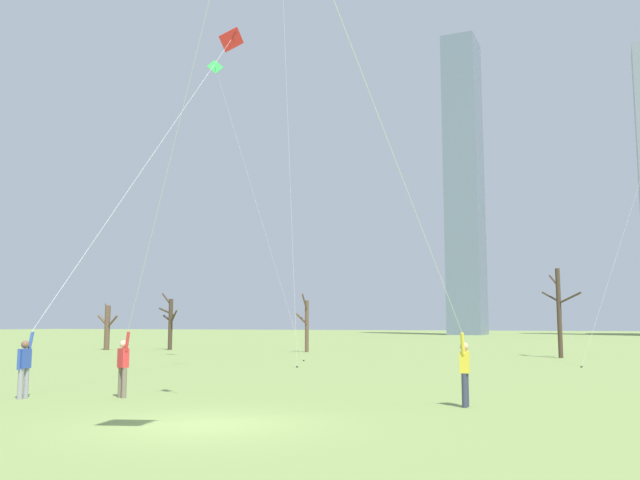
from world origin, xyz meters
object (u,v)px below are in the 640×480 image
Objects in this scene: kite_flyer_foreground_right_orange at (434,285)px; distant_kite_low_near_trees_green at (224,97)px; kite_flyer_midfield_left_red at (72,289)px; bare_tree_leftmost at (559,309)px; bare_tree_right_of_center at (306,324)px; kite_flyer_midfield_right_purple at (135,316)px; bare_tree_rightmost at (107,326)px; bare_tree_far_right_edge at (170,321)px.

distant_kite_low_near_trees_green is (-16.20, 16.92, 11.93)m from kite_flyer_foreground_right_orange.
kite_flyer_foreground_right_orange is at bearing -3.45° from kite_flyer_midfield_left_red.
bare_tree_leftmost is at bearing 37.36° from distant_kite_low_near_trees_green.
bare_tree_leftmost is at bearing -4.82° from bare_tree_right_of_center.
kite_flyer_midfield_right_purple is 22.43m from distant_kite_low_near_trees_green.
kite_flyer_foreground_right_orange is 3.03× the size of bare_tree_rightmost.
kite_flyer_foreground_right_orange reaches higher than bare_tree_leftmost.
kite_flyer_midfield_left_red is at bearing -112.27° from bare_tree_leftmost.
kite_flyer_midfield_right_purple is 30.89m from bare_tree_leftmost.
distant_kite_low_near_trees_green reaches higher than kite_flyer_midfield_right_purple.
bare_tree_far_right_edge is (-13.27, 13.76, -12.64)m from distant_kite_low_near_trees_green.
bare_tree_rightmost is (-34.37, -1.10, -1.10)m from bare_tree_leftmost.
bare_tree_right_of_center is at bearing 175.18° from bare_tree_leftmost.
bare_tree_far_right_edge is 0.83× the size of bare_tree_leftmost.
distant_kite_low_near_trees_green is 19.19m from bare_tree_right_of_center.
bare_tree_right_of_center is at bearing 9.05° from bare_tree_rightmost.
kite_flyer_midfield_left_red is 2.67× the size of bare_tree_leftmost.
kite_flyer_foreground_right_orange reaches higher than bare_tree_far_right_edge.
kite_flyer_foreground_right_orange is 2.64× the size of bare_tree_right_of_center.
distant_kite_low_near_trees_green reaches higher than bare_tree_right_of_center.
bare_tree_far_right_edge is (-29.46, 30.68, -0.71)m from kite_flyer_foreground_right_orange.
kite_flyer_midfield_right_purple is at bearing -65.54° from distant_kite_low_near_trees_green.
kite_flyer_foreground_right_orange reaches higher than bare_tree_right_of_center.
bare_tree_far_right_edge is at bearing 133.84° from kite_flyer_foreground_right_orange.
kite_flyer_midfield_right_purple reaches higher than bare_tree_far_right_edge.
distant_kite_low_near_trees_green is 24.05m from bare_tree_leftmost.
kite_flyer_foreground_right_orange reaches higher than bare_tree_rightmost.
kite_flyer_midfield_left_red is 31.24m from bare_tree_leftmost.
kite_flyer_midfield_right_purple is at bearing -48.21° from bare_tree_rightmost.
kite_flyer_midfield_left_red is at bearing 167.27° from kite_flyer_midfield_right_purple.
bare_tree_far_right_edge reaches higher than bare_tree_rightmost.
bare_tree_leftmost is (16.61, 12.68, -11.91)m from distant_kite_low_near_trees_green.
kite_flyer_midfield_right_purple is 1.21× the size of kite_flyer_foreground_right_orange.
bare_tree_leftmost is (29.87, -1.08, 0.73)m from bare_tree_far_right_edge.
distant_kite_low_near_trees_green is (-7.68, 16.89, 12.60)m from kite_flyer_midfield_right_purple.
kite_flyer_midfield_right_purple is 3.21× the size of bare_tree_right_of_center.
kite_flyer_midfield_right_purple reaches higher than bare_tree_right_of_center.
kite_flyer_midfield_right_purple reaches higher than bare_tree_rightmost.
bare_tree_far_right_edge is 11.92m from bare_tree_right_of_center.
bare_tree_leftmost is (8.92, 29.57, 0.69)m from kite_flyer_midfield_right_purple.
kite_flyer_midfield_left_red is at bearing 176.55° from kite_flyer_foreground_right_orange.
kite_flyer_midfield_left_red is 31.05m from bare_tree_right_of_center.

